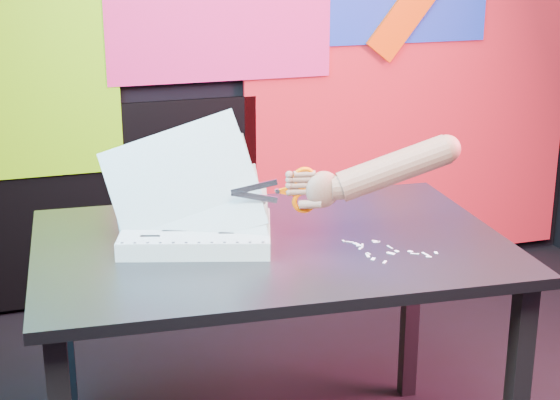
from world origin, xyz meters
name	(u,v)px	position (x,y,z in m)	size (l,w,h in m)	color
room	(448,13)	(0.00, 0.00, 1.35)	(3.01, 3.01, 2.71)	black
backdrop	(291,75)	(0.06, 1.46, 0.96)	(2.88, 0.05, 2.08)	red
work_table	(271,269)	(-0.46, 0.07, 0.67)	(1.32, 0.93, 0.75)	#262626
printout_stack	(196,230)	(-0.66, 0.12, 0.78)	(0.47, 0.39, 0.37)	silver
scissors	(298,190)	(-0.40, 0.03, 0.90)	(0.23, 0.05, 0.13)	silver
hand_forearm	(382,171)	(-0.18, -0.01, 0.94)	(0.45, 0.14, 0.19)	#93634B
paper_clippings	(382,250)	(-0.20, -0.09, 0.75)	(0.21, 0.19, 0.00)	white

